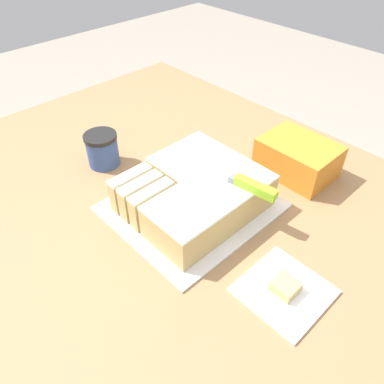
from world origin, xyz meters
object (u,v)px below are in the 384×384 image
knife (245,183)px  cake_board (192,206)px  cake (195,192)px  storage_box (298,158)px  coffee_cup (102,149)px  brownie (285,286)px

knife → cake_board: bearing=22.6°
knife → cake: bearing=21.3°
cake → knife: size_ratio=1.14×
storage_box → knife: bearing=-86.6°
cake_board → storage_box: storage_box is taller
cake_board → coffee_cup: size_ratio=3.90×
cake_board → coffee_cup: (-0.30, -0.05, 0.04)m
coffee_cup → brownie: bearing=1.7°
knife → coffee_cup: knife is taller
cake_board → brownie: bearing=-6.8°
cake → brownie: cake is taller
cake → storage_box: size_ratio=1.58×
cake_board → brownie: (0.30, -0.04, 0.01)m
cake_board → cake: cake is taller
cake_board → brownie: brownie is taller
cake_board → knife: (0.10, 0.06, 0.10)m
cake_board → knife: knife is taller
cake → coffee_cup: size_ratio=3.22×
knife → coffee_cup: 0.43m
cake → brownie: 0.30m
knife → coffee_cup: size_ratio=2.83×
knife → storage_box: bearing=-95.2°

